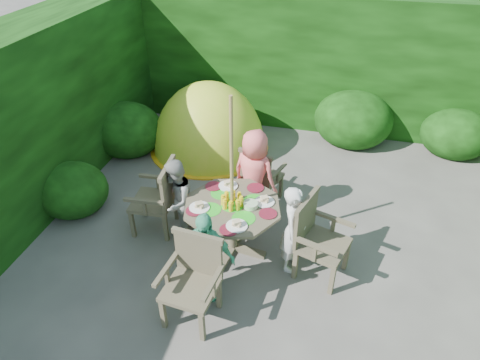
% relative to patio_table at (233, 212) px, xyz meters
% --- Properties ---
extents(ground, '(60.00, 60.00, 0.00)m').
position_rel_patio_table_xyz_m(ground, '(0.81, 0.09, -0.62)').
color(ground, '#4C4944').
rests_on(ground, ground).
extents(hedge_enclosure, '(9.00, 9.00, 2.50)m').
position_rel_patio_table_xyz_m(hedge_enclosure, '(0.81, 1.43, 0.63)').
color(hedge_enclosure, black).
rests_on(hedge_enclosure, ground).
extents(patio_table, '(1.42, 1.42, 0.88)m').
position_rel_patio_table_xyz_m(patio_table, '(0.00, 0.00, 0.00)').
color(patio_table, '#403A2A').
rests_on(patio_table, ground).
extents(parasol_pole, '(0.05, 0.05, 2.20)m').
position_rel_patio_table_xyz_m(parasol_pole, '(-0.00, -0.00, 0.48)').
color(parasol_pole, olive).
rests_on(parasol_pole, ground).
extents(garden_chair_right, '(0.70, 0.75, 1.03)m').
position_rel_patio_table_xyz_m(garden_chair_right, '(1.08, -0.13, -0.07)').
color(garden_chair_right, '#403A2A').
rests_on(garden_chair_right, ground).
extents(garden_chair_left, '(0.59, 0.65, 1.02)m').
position_rel_patio_table_xyz_m(garden_chair_left, '(-1.08, 0.16, -0.08)').
color(garden_chair_left, '#403A2A').
rests_on(garden_chair_left, ground).
extents(garden_chair_back, '(0.67, 0.63, 0.92)m').
position_rel_patio_table_xyz_m(garden_chair_back, '(0.13, 1.09, -0.13)').
color(garden_chair_back, '#403A2A').
rests_on(garden_chair_back, ground).
extents(garden_chair_front, '(0.65, 0.59, 0.99)m').
position_rel_patio_table_xyz_m(garden_chair_front, '(-0.15, -1.08, -0.09)').
color(garden_chair_front, '#403A2A').
rests_on(garden_chair_front, ground).
extents(child_right, '(0.32, 0.46, 1.20)m').
position_rel_patio_table_xyz_m(child_right, '(0.79, -0.11, -0.02)').
color(child_right, silver).
rests_on(child_right, ground).
extents(child_left, '(0.50, 0.62, 1.18)m').
position_rel_patio_table_xyz_m(child_left, '(-0.80, 0.10, -0.03)').
color(child_left, gray).
rests_on(child_left, ground).
extents(child_back, '(0.77, 0.63, 1.37)m').
position_rel_patio_table_xyz_m(child_back, '(0.10, 0.79, 0.07)').
color(child_back, '#FF6A69').
rests_on(child_back, ground).
extents(child_front, '(0.71, 0.32, 1.19)m').
position_rel_patio_table_xyz_m(child_front, '(-0.11, -0.79, -0.02)').
color(child_front, '#51BD93').
rests_on(child_front, ground).
extents(dome_tent, '(2.61, 2.61, 2.49)m').
position_rel_patio_table_xyz_m(dome_tent, '(-1.11, 2.48, -0.62)').
color(dome_tent, '#BAD929').
rests_on(dome_tent, ground).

